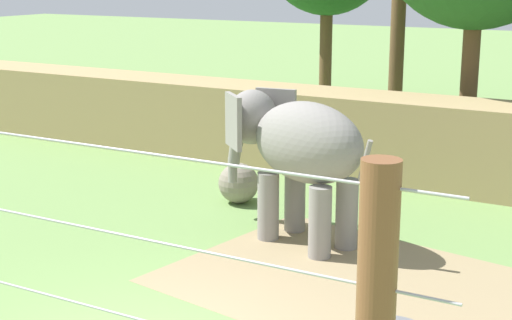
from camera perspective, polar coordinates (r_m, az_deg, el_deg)
The scene contains 4 objects.
dirt_patch at distance 12.83m, azimuth 8.13°, elevation -9.13°, with size 6.33×4.53×0.01m, color #937F5B.
embankment_wall at distance 19.00m, azimuth 10.11°, elevation 1.54°, with size 36.00×1.80×2.02m, color tan.
elephant at distance 14.33m, azimuth 2.99°, elevation 0.99°, with size 3.54×2.08×2.72m.
enrichment_ball at distance 16.96m, azimuth -1.28°, elevation -1.70°, with size 0.88×0.88×0.88m, color gray.
Camera 1 is at (6.08, -7.54, 4.97)m, focal length 54.69 mm.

